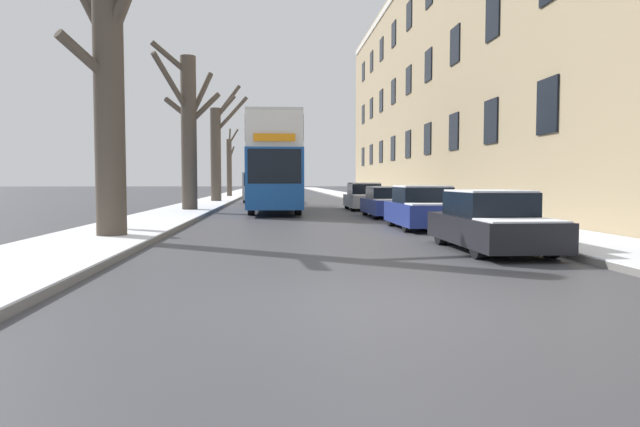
{
  "coord_description": "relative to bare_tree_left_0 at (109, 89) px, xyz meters",
  "views": [
    {
      "loc": [
        -1.42,
        -6.92,
        1.56
      ],
      "look_at": [
        0.46,
        16.79,
        0.2
      ],
      "focal_mm": 32.0,
      "sensor_mm": 36.0,
      "label": 1
    }
  ],
  "objects": [
    {
      "name": "pedestrian_left_sidewalk",
      "position": [
        -0.49,
        2.02,
        -2.91
      ],
      "size": [
        0.4,
        0.4,
        1.85
      ],
      "rotation": [
        0.0,
        0.0,
        2.29
      ],
      "color": "navy",
      "rests_on": "ground"
    },
    {
      "name": "parked_car_1",
      "position": [
        9.03,
        3.04,
        -3.27
      ],
      "size": [
        1.82,
        3.91,
        1.42
      ],
      "color": "navy",
      "rests_on": "ground"
    },
    {
      "name": "bare_tree_left_1",
      "position": [
        0.0,
        13.43,
        0.25
      ],
      "size": [
        3.28,
        3.15,
        8.27
      ],
      "color": "#4C4238",
      "rests_on": "ground"
    },
    {
      "name": "oncoming_van",
      "position": [
        2.98,
        27.32,
        -2.74
      ],
      "size": [
        1.98,
        5.8,
        2.17
      ],
      "color": "#9EA3AD",
      "rests_on": "ground"
    },
    {
      "name": "sidewalk_right",
      "position": [
        11.59,
        44.77,
        -3.85
      ],
      "size": [
        2.99,
        130.0,
        0.16
      ],
      "color": "slate",
      "rests_on": "ground"
    },
    {
      "name": "bare_tree_left_2",
      "position": [
        0.22,
        25.52,
        -0.16
      ],
      "size": [
        2.66,
        0.94,
        8.35
      ],
      "color": "#4C4238",
      "rests_on": "ground"
    },
    {
      "name": "double_decker_bus",
      "position": [
        4.22,
        14.28,
        -1.32
      ],
      "size": [
        2.5,
        11.46,
        4.62
      ],
      "color": "#194C99",
      "rests_on": "ground"
    },
    {
      "name": "terrace_facade_right",
      "position": [
        17.58,
        22.19,
        3.95
      ],
      "size": [
        9.1,
        49.51,
        15.74
      ],
      "color": "tan",
      "rests_on": "ground"
    },
    {
      "name": "parked_car_0",
      "position": [
        9.03,
        -2.79,
        -3.3
      ],
      "size": [
        1.72,
        4.27,
        1.36
      ],
      "color": "black",
      "rests_on": "ground"
    },
    {
      "name": "bare_tree_left_3",
      "position": [
        0.03,
        38.5,
        -0.94
      ],
      "size": [
        1.14,
        1.46,
        6.51
      ],
      "color": "#4C4238",
      "rests_on": "ground"
    },
    {
      "name": "bare_tree_left_0",
      "position": [
        0.0,
        0.0,
        0.0
      ],
      "size": [
        1.97,
        3.7,
        7.36
      ],
      "color": "#4C4238",
      "rests_on": "ground"
    },
    {
      "name": "ground_plane",
      "position": [
        5.65,
        -8.23,
        -3.93
      ],
      "size": [
        320.0,
        320.0,
        0.0
      ],
      "primitive_type": "plane",
      "color": "#424247"
    },
    {
      "name": "sidewalk_left",
      "position": [
        -0.29,
        44.77,
        -3.85
      ],
      "size": [
        2.99,
        130.0,
        0.16
      ],
      "color": "slate",
      "rests_on": "ground"
    },
    {
      "name": "parked_car_3",
      "position": [
        9.03,
        15.29,
        -3.25
      ],
      "size": [
        1.78,
        4.29,
        1.47
      ],
      "color": "#9EA3AD",
      "rests_on": "ground"
    },
    {
      "name": "parked_car_2",
      "position": [
        9.03,
        9.12,
        -3.31
      ],
      "size": [
        1.68,
        4.19,
        1.33
      ],
      "color": "navy",
      "rests_on": "ground"
    }
  ]
}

